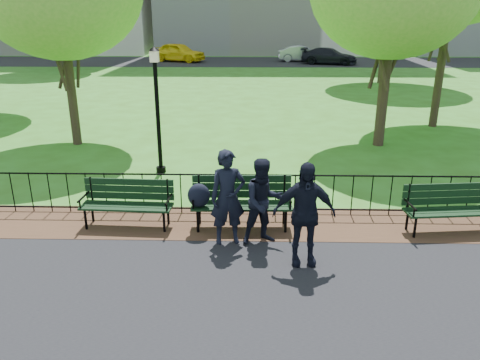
{
  "coord_description": "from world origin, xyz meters",
  "views": [
    {
      "loc": [
        -0.33,
        -7.15,
        4.05
      ],
      "look_at": [
        -0.54,
        1.5,
        0.95
      ],
      "focal_mm": 35.0,
      "sensor_mm": 36.0,
      "label": 1
    }
  ],
  "objects_px": {
    "park_bench_left_a": "(128,198)",
    "sedan_silver": "(302,54)",
    "person_mid": "(264,202)",
    "person_right": "(304,214)",
    "sedan_dark": "(329,56)",
    "taxi": "(178,52)",
    "person_left": "(228,198)",
    "park_bench_main": "(225,196)",
    "lamppost": "(157,106)",
    "park_bench_right_a": "(450,203)"
  },
  "relations": [
    {
      "from": "park_bench_left_a",
      "to": "sedan_silver",
      "type": "relative_size",
      "value": 0.44
    },
    {
      "from": "person_mid",
      "to": "sedan_dark",
      "type": "relative_size",
      "value": 0.36
    },
    {
      "from": "park_bench_right_a",
      "to": "sedan_silver",
      "type": "xyz_separation_m",
      "value": [
        0.55,
        33.88,
        0.11
      ]
    },
    {
      "from": "park_bench_main",
      "to": "person_left",
      "type": "relative_size",
      "value": 1.14
    },
    {
      "from": "person_left",
      "to": "sedan_dark",
      "type": "bearing_deg",
      "value": 65.24
    },
    {
      "from": "park_bench_main",
      "to": "taxi",
      "type": "height_order",
      "value": "taxi"
    },
    {
      "from": "person_mid",
      "to": "sedan_silver",
      "type": "height_order",
      "value": "person_mid"
    },
    {
      "from": "park_bench_left_a",
      "to": "taxi",
      "type": "relative_size",
      "value": 0.39
    },
    {
      "from": "park_bench_left_a",
      "to": "park_bench_right_a",
      "type": "xyz_separation_m",
      "value": [
        6.3,
        -0.1,
        -0.0
      ]
    },
    {
      "from": "person_mid",
      "to": "person_right",
      "type": "relative_size",
      "value": 0.9
    },
    {
      "from": "sedan_dark",
      "to": "lamppost",
      "type": "bearing_deg",
      "value": -179.44
    },
    {
      "from": "park_bench_right_a",
      "to": "taxi",
      "type": "relative_size",
      "value": 0.39
    },
    {
      "from": "person_right",
      "to": "park_bench_right_a",
      "type": "bearing_deg",
      "value": 20.48
    },
    {
      "from": "park_bench_right_a",
      "to": "person_mid",
      "type": "xyz_separation_m",
      "value": [
        -3.62,
        -0.6,
        0.24
      ]
    },
    {
      "from": "taxi",
      "to": "park_bench_left_a",
      "type": "bearing_deg",
      "value": -149.91
    },
    {
      "from": "lamppost",
      "to": "taxi",
      "type": "height_order",
      "value": "lamppost"
    },
    {
      "from": "park_bench_main",
      "to": "sedan_dark",
      "type": "relative_size",
      "value": 0.44
    },
    {
      "from": "park_bench_main",
      "to": "person_mid",
      "type": "relative_size",
      "value": 1.25
    },
    {
      "from": "park_bench_main",
      "to": "lamppost",
      "type": "relative_size",
      "value": 0.62
    },
    {
      "from": "park_bench_left_a",
      "to": "person_mid",
      "type": "bearing_deg",
      "value": -11.69
    },
    {
      "from": "person_right",
      "to": "sedan_dark",
      "type": "distance_m",
      "value": 33.42
    },
    {
      "from": "park_bench_left_a",
      "to": "sedan_silver",
      "type": "distance_m",
      "value": 34.47
    },
    {
      "from": "park_bench_right_a",
      "to": "person_right",
      "type": "distance_m",
      "value": 3.27
    },
    {
      "from": "person_right",
      "to": "person_left",
      "type": "bearing_deg",
      "value": 147.13
    },
    {
      "from": "park_bench_left_a",
      "to": "person_left",
      "type": "xyz_separation_m",
      "value": [
        2.03,
        -0.7,
        0.31
      ]
    },
    {
      "from": "lamppost",
      "to": "person_left",
      "type": "height_order",
      "value": "lamppost"
    },
    {
      "from": "taxi",
      "to": "sedan_dark",
      "type": "distance_m",
      "value": 12.96
    },
    {
      "from": "person_right",
      "to": "taxi",
      "type": "relative_size",
      "value": 0.38
    },
    {
      "from": "sedan_dark",
      "to": "person_right",
      "type": "bearing_deg",
      "value": -171.57
    },
    {
      "from": "lamppost",
      "to": "sedan_silver",
      "type": "distance_m",
      "value": 31.22
    },
    {
      "from": "taxi",
      "to": "lamppost",
      "type": "bearing_deg",
      "value": -149.13
    },
    {
      "from": "person_left",
      "to": "sedan_silver",
      "type": "height_order",
      "value": "person_left"
    },
    {
      "from": "lamppost",
      "to": "person_left",
      "type": "relative_size",
      "value": 1.85
    },
    {
      "from": "park_bench_left_a",
      "to": "park_bench_right_a",
      "type": "height_order",
      "value": "park_bench_left_a"
    },
    {
      "from": "taxi",
      "to": "sedan_silver",
      "type": "height_order",
      "value": "taxi"
    },
    {
      "from": "park_bench_main",
      "to": "sedan_dark",
      "type": "bearing_deg",
      "value": 76.31
    },
    {
      "from": "lamppost",
      "to": "person_mid",
      "type": "bearing_deg",
      "value": -56.67
    },
    {
      "from": "person_mid",
      "to": "park_bench_left_a",
      "type": "bearing_deg",
      "value": 146.75
    },
    {
      "from": "park_bench_left_a",
      "to": "person_left",
      "type": "bearing_deg",
      "value": -16.16
    },
    {
      "from": "lamppost",
      "to": "person_mid",
      "type": "distance_m",
      "value": 4.93
    },
    {
      "from": "sedan_silver",
      "to": "park_bench_right_a",
      "type": "bearing_deg",
      "value": -178.31
    },
    {
      "from": "park_bench_left_a",
      "to": "person_right",
      "type": "relative_size",
      "value": 1.02
    },
    {
      "from": "park_bench_left_a",
      "to": "person_right",
      "type": "bearing_deg",
      "value": -20.32
    },
    {
      "from": "taxi",
      "to": "person_mid",
      "type": "bearing_deg",
      "value": -145.66
    },
    {
      "from": "park_bench_left_a",
      "to": "person_left",
      "type": "distance_m",
      "value": 2.17
    },
    {
      "from": "park_bench_left_a",
      "to": "sedan_dark",
      "type": "distance_m",
      "value": 32.75
    },
    {
      "from": "lamppost",
      "to": "person_left",
      "type": "xyz_separation_m",
      "value": [
        2.0,
        -4.04,
        -0.88
      ]
    },
    {
      "from": "person_left",
      "to": "sedan_silver",
      "type": "distance_m",
      "value": 34.82
    },
    {
      "from": "lamppost",
      "to": "park_bench_right_a",
      "type": "bearing_deg",
      "value": -28.71
    },
    {
      "from": "person_right",
      "to": "taxi",
      "type": "height_order",
      "value": "person_right"
    }
  ]
}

